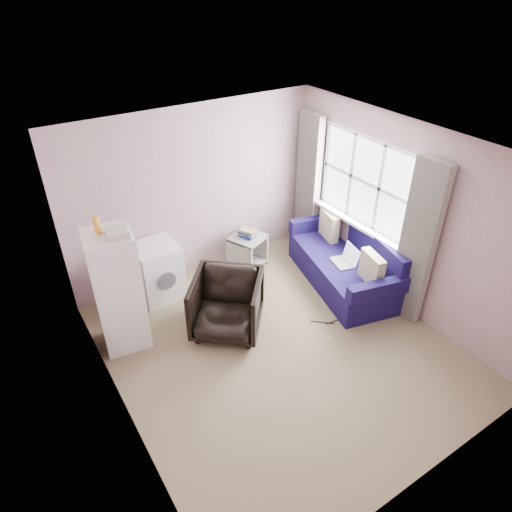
% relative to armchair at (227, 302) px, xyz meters
% --- Properties ---
extents(room, '(3.84, 4.24, 2.54)m').
position_rel_armchair_xyz_m(room, '(0.38, -0.63, 0.82)').
color(room, '#827255').
rests_on(room, ground).
extents(armchair, '(1.15, 1.14, 0.86)m').
position_rel_armchair_xyz_m(armchair, '(0.00, 0.00, 0.00)').
color(armchair, black).
rests_on(armchair, ground).
extents(fridge, '(0.61, 0.60, 1.76)m').
position_rel_armchair_xyz_m(fridge, '(-1.17, 0.50, 0.35)').
color(fridge, white).
rests_on(fridge, ground).
extents(washing_machine, '(0.59, 0.60, 0.82)m').
position_rel_armchair_xyz_m(washing_machine, '(-0.45, 1.14, -0.01)').
color(washing_machine, white).
rests_on(washing_machine, ground).
extents(side_table, '(0.62, 0.62, 0.64)m').
position_rel_armchair_xyz_m(side_table, '(0.99, 1.10, -0.13)').
color(side_table, gray).
rests_on(side_table, ground).
extents(sofa, '(1.33, 2.13, 0.88)m').
position_rel_armchair_xyz_m(sofa, '(1.98, -0.05, -0.11)').
color(sofa, '#160F47').
rests_on(sofa, ground).
extents(window_dressing, '(0.17, 2.62, 2.18)m').
position_rel_armchair_xyz_m(window_dressing, '(2.15, 0.06, 0.68)').
color(window_dressing, white).
rests_on(window_dressing, ground).
extents(floor_cables, '(0.45, 0.22, 0.01)m').
position_rel_armchair_xyz_m(floor_cables, '(1.19, -0.62, -0.42)').
color(floor_cables, black).
rests_on(floor_cables, ground).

